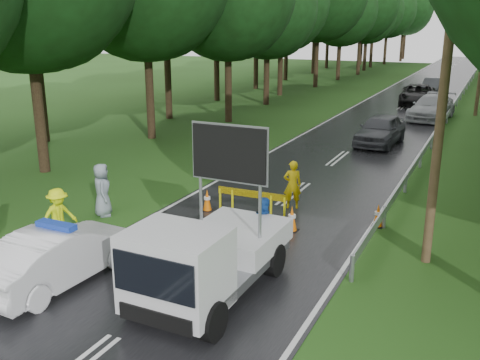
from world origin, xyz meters
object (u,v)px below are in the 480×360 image
Objects in this scene: police_sedan at (59,256)px; civilian at (265,227)px; officer at (292,185)px; queue_car_fourth at (432,86)px; barrier at (251,198)px; queue_car_first at (380,130)px; work_truck at (205,258)px; queue_car_second at (432,107)px; queue_car_third at (418,95)px.

civilian reaches higher than police_sedan.
officer reaches higher than police_sedan.
officer is 0.39× the size of queue_car_fourth.
barrier is 2.84m from civilian.
queue_car_first is 1.06× the size of queue_car_fourth.
work_truck is at bearing -77.70° from barrier.
barrier is 0.54× the size of queue_car_fourth.
civilian is at bearing 85.05° from work_truck.
work_truck is 27.57m from queue_car_second.
queue_car_second is (2.11, 20.71, -0.06)m from officer.
queue_car_third is at bearing 112.57° from queue_car_second.
officer is 1.02× the size of civilian.
officer is 0.31× the size of queue_car_second.
officer is 4.03m from civilian.
queue_car_first is 9.34m from queue_car_second.
barrier is 1.39× the size of officer.
work_truck is 2.06× the size of barrier.
barrier is 13.13m from queue_car_first.
barrier is 0.42× the size of queue_car_third.
queue_car_second is at bearing -81.26° from queue_car_fourth.
police_sedan is 28.79m from queue_car_second.
police_sedan is at bearing -93.50° from queue_car_second.
queue_car_first is at bearing 82.76° from barrier.
police_sedan is 0.80× the size of queue_car_second.
officer is (3.20, 7.58, 0.14)m from police_sedan.
barrier is 28.74m from queue_car_third.
queue_car_second is at bearing -80.39° from queue_car_third.
queue_car_second is at bearing 81.63° from barrier.
queue_car_second is at bearing -122.36° from officer.
officer reaches higher than queue_car_first.
queue_car_second is (1.43, 24.68, -0.04)m from civilian.
work_truck is 1.05× the size of queue_car_first.
queue_car_first is 0.85× the size of queue_car_second.
police_sedan reaches higher than barrier.
queue_car_first is 22.75m from queue_car_fourth.
officer is 20.82m from queue_car_second.
work_truck is 6.82m from officer.
queue_car_second is at bearing -97.90° from police_sedan.
barrier is at bearing -92.31° from queue_car_first.
civilian is (1.50, -2.41, 0.09)m from barrier.
work_truck is 2.93× the size of civilian.
officer reaches higher than civilian.
queue_car_fourth is (1.44, 35.80, -0.02)m from barrier.
civilian is (0.68, -3.97, -0.02)m from officer.
police_sedan is at bearing -92.74° from queue_car_fourth.
queue_car_first is at bearing -87.49° from queue_car_fourth.
work_truck reaches higher than barrier.
police_sedan is at bearing -97.30° from queue_car_first.
barrier is (2.37, 6.03, 0.03)m from police_sedan.
barrier is at bearing 83.71° from civilian.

